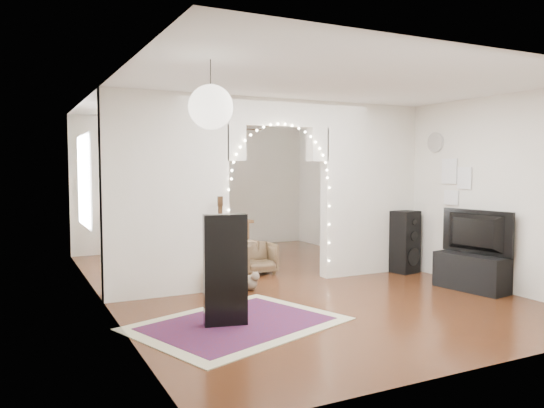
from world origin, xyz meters
name	(u,v)px	position (x,y,z in m)	size (l,w,h in m)	color
floor	(277,283)	(0.00, 0.00, 0.00)	(7.50, 7.50, 0.00)	black
ceiling	(277,99)	(0.00, 0.00, 2.70)	(5.00, 7.50, 0.02)	white
wall_back	(196,184)	(0.00, 3.75, 1.35)	(5.00, 0.02, 2.70)	silver
wall_front	(482,211)	(0.00, -3.75, 1.35)	(5.00, 0.02, 2.70)	silver
wall_left	(101,196)	(-2.50, 0.00, 1.35)	(0.02, 7.50, 2.70)	silver
wall_right	(410,189)	(2.50, 0.00, 1.35)	(0.02, 7.50, 2.70)	silver
divider_wall	(277,187)	(0.00, 0.00, 1.42)	(5.00, 0.20, 2.70)	silver
fairy_lights	(282,178)	(0.00, -0.13, 1.55)	(1.64, 0.04, 1.60)	#FFEABF
window	(84,181)	(-2.47, 1.80, 1.50)	(0.04, 1.20, 1.40)	white
wall_clock	(436,142)	(2.48, -0.60, 2.10)	(0.31, 0.31, 0.03)	white
picture_frames	(454,181)	(2.48, -1.00, 1.50)	(0.02, 0.50, 0.70)	white
paper_lantern	(211,107)	(-1.90, -2.40, 2.25)	(0.40, 0.40, 0.40)	white
ceiling_fan	(226,128)	(0.00, 2.00, 2.40)	(1.10, 1.10, 0.30)	gold
area_rug	(238,324)	(-1.34, -1.66, 0.01)	(2.14, 1.62, 0.02)	maroon
guitar_case	(225,270)	(-1.48, -1.65, 0.61)	(0.46, 0.15, 1.21)	black
acoustic_guitar	(221,258)	(-0.99, -0.25, 0.49)	(0.45, 0.16, 1.12)	#B28947
tabby_cat	(251,282)	(-0.56, -0.26, 0.12)	(0.25, 0.45, 0.29)	brown
floor_speaker	(405,242)	(2.20, -0.25, 0.50)	(0.45, 0.41, 1.00)	black
media_console	(471,272)	(2.20, -1.63, 0.25)	(0.40, 1.00, 0.50)	black
tv	(472,232)	(2.20, -1.63, 0.81)	(1.07, 0.14, 0.62)	black
bookcase	(163,216)	(-0.88, 3.12, 0.77)	(1.50, 0.38, 1.54)	beige
dining_table	(214,224)	(-0.22, 2.08, 0.68)	(1.25, 0.87, 0.76)	brown
flower_vase	(214,215)	(-0.22, 2.08, 0.85)	(0.18, 0.18, 0.19)	silver
dining_chair_left	(236,256)	(-0.24, 1.02, 0.27)	(0.57, 0.58, 0.53)	brown
dining_chair_right	(258,258)	(0.03, 0.75, 0.25)	(0.53, 0.55, 0.50)	brown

